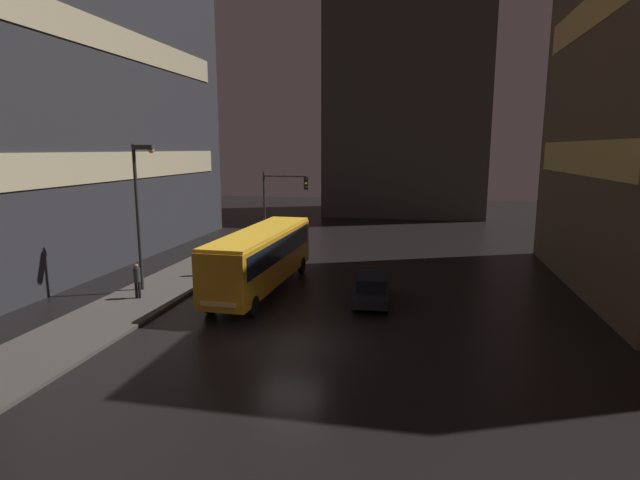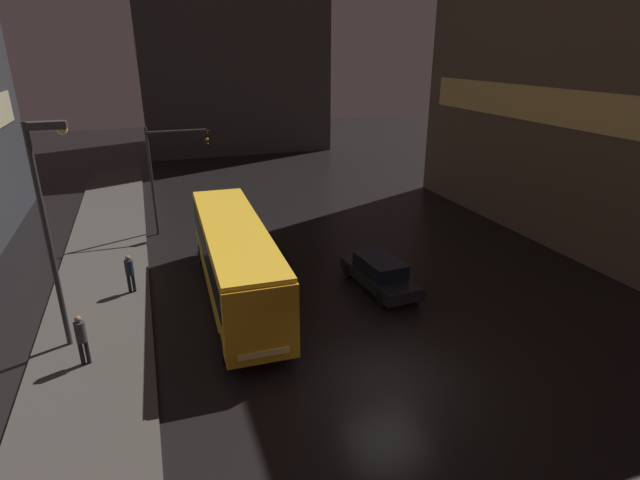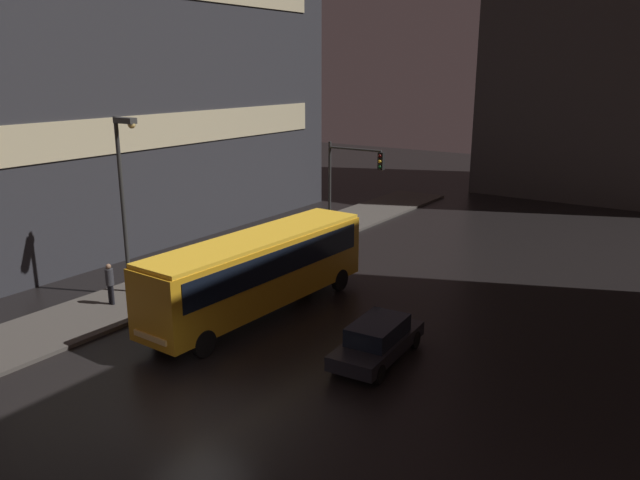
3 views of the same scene
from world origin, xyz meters
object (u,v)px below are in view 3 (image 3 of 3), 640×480
pedestrian_mid (110,281)px  street_lamp_sidewalk (124,179)px  bus_near (259,266)px  pedestrian_near (218,259)px  traffic_light_main (348,179)px  car_taxi (378,340)px

pedestrian_mid → street_lamp_sidewalk: size_ratio=0.23×
pedestrian_mid → street_lamp_sidewalk: (-0.41, 1.49, 4.08)m
bus_near → pedestrian_mid: bus_near is taller
pedestrian_near → street_lamp_sidewalk: bearing=-130.6°
pedestrian_near → street_lamp_sidewalk: size_ratio=0.22×
pedestrian_near → traffic_light_main: 8.44m
street_lamp_sidewalk → bus_near: bearing=14.7°
car_taxi → pedestrian_near: bearing=-19.9°
car_taxi → pedestrian_near: pedestrian_near is taller
car_taxi → pedestrian_mid: (-11.75, -2.09, 0.46)m
pedestrian_near → bus_near: bearing=-37.9°
bus_near → pedestrian_near: 4.72m
bus_near → car_taxi: bus_near is taller
bus_near → street_lamp_sidewalk: street_lamp_sidewalk is taller
traffic_light_main → car_taxi: bearing=-53.3°
car_taxi → pedestrian_near: (-10.30, 2.95, 0.40)m
car_taxi → pedestrian_mid: size_ratio=2.54×
traffic_light_main → street_lamp_sidewalk: bearing=-111.8°
traffic_light_main → street_lamp_sidewalk: (-4.40, -11.02, 1.16)m
bus_near → pedestrian_mid: bearing=30.4°
bus_near → traffic_light_main: (-1.65, 9.43, 2.05)m
pedestrian_mid → street_lamp_sidewalk: 4.36m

